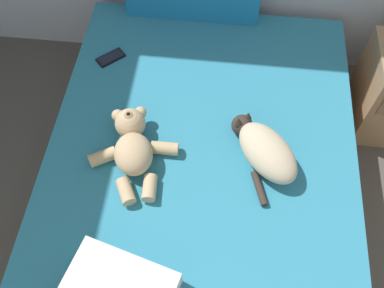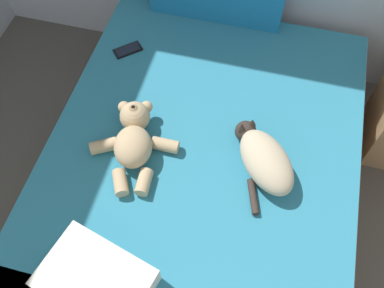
{
  "view_description": "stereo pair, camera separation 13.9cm",
  "coord_description": "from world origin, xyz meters",
  "px_view_note": "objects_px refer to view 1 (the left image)",
  "views": [
    {
      "loc": [
        1.71,
        2.26,
        2.13
      ],
      "look_at": [
        1.6,
        3.23,
        0.53
      ],
      "focal_mm": 39.46,
      "sensor_mm": 36.0,
      "label": 1
    },
    {
      "loc": [
        1.85,
        2.29,
        2.13
      ],
      "look_at": [
        1.6,
        3.23,
        0.53
      ],
      "focal_mm": 39.46,
      "sensor_mm": 36.0,
      "label": 2
    }
  ],
  "objects_px": {
    "cell_phone": "(111,58)",
    "bed": "(200,178)",
    "teddy_bear": "(133,146)",
    "cat": "(265,150)"
  },
  "relations": [
    {
      "from": "cat",
      "to": "bed",
      "type": "bearing_deg",
      "value": -175.76
    },
    {
      "from": "cat",
      "to": "cell_phone",
      "type": "distance_m",
      "value": 0.97
    },
    {
      "from": "bed",
      "to": "teddy_bear",
      "type": "distance_m",
      "value": 0.43
    },
    {
      "from": "cat",
      "to": "teddy_bear",
      "type": "distance_m",
      "value": 0.59
    },
    {
      "from": "bed",
      "to": "cell_phone",
      "type": "height_order",
      "value": "cell_phone"
    },
    {
      "from": "bed",
      "to": "cell_phone",
      "type": "bearing_deg",
      "value": 134.64
    },
    {
      "from": "cell_phone",
      "to": "bed",
      "type": "bearing_deg",
      "value": -45.36
    },
    {
      "from": "cat",
      "to": "cell_phone",
      "type": "relative_size",
      "value": 2.72
    },
    {
      "from": "cell_phone",
      "to": "teddy_bear",
      "type": "bearing_deg",
      "value": -67.7
    },
    {
      "from": "teddy_bear",
      "to": "cell_phone",
      "type": "bearing_deg",
      "value": 112.3
    }
  ]
}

